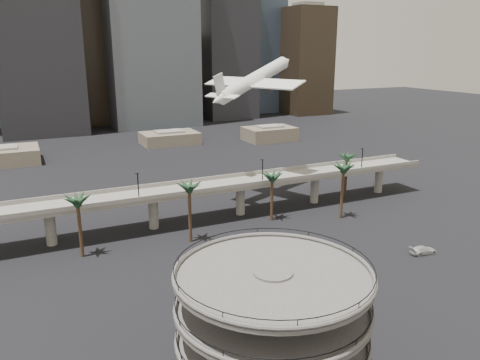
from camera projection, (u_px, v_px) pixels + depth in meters
name	position (u px, v px, depth m)	size (l,w,h in m)	color
ground	(339.00, 348.00, 64.48)	(700.00, 700.00, 0.00)	black
parking_ramp	(272.00, 323.00, 52.98)	(22.20, 22.20, 17.35)	#4D4A48
overpass	(198.00, 192.00, 110.35)	(130.00, 9.30, 14.70)	slate
palm_trees	(257.00, 178.00, 107.26)	(76.40, 18.40, 14.00)	#442F1D
low_buildings	(139.00, 143.00, 190.37)	(135.00, 27.50, 6.80)	#625A48
skyline	(116.00, 29.00, 246.16)	(269.00, 86.00, 136.09)	#89735E
airborne_jet	(254.00, 80.00, 122.16)	(31.22, 28.88, 12.77)	silver
car_a	(287.00, 310.00, 72.58)	(1.68, 4.18, 1.42)	#BF501B
car_b	(353.00, 275.00, 83.64)	(1.60, 4.58, 1.51)	black
car_c	(423.00, 250.00, 94.06)	(2.23, 5.48, 1.59)	#B4B3AF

